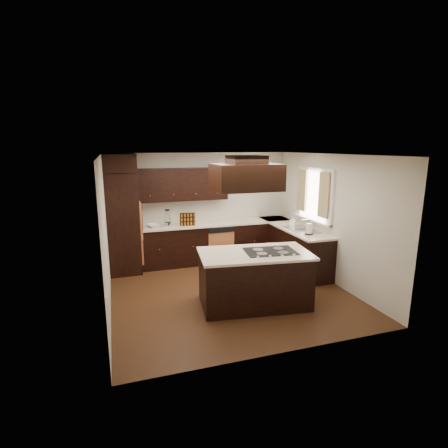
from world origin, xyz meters
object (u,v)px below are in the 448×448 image
Objects in this scene: oven_column at (123,223)px; spice_rack at (187,219)px; island at (254,280)px; range_hood at (246,177)px.

oven_column is 1.38m from spice_rack.
range_hood is at bearing 154.84° from island.
range_hood is at bearing -50.26° from oven_column.
island is 1.69× the size of range_hood.
oven_column is 2.02× the size of range_hood.
island is 5.24× the size of spice_rack.
oven_column is 3.13m from range_hood.
spice_rack is (1.38, -0.01, 0.00)m from oven_column.
range_hood is (-0.14, 0.09, 1.72)m from island.
oven_column is at bearing 137.89° from island.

